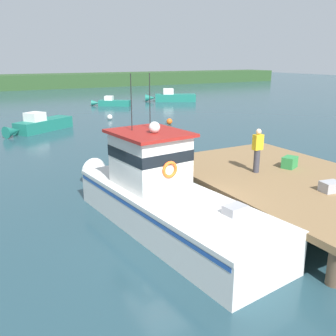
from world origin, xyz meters
TOP-DOWN VIEW (x-y plane):
  - ground_plane at (0.00, 0.00)m, footprint 200.00×200.00m
  - dock at (4.80, 0.00)m, footprint 6.00×9.00m
  - main_fishing_boat at (0.14, 0.91)m, footprint 3.39×9.94m
  - crate_stack_mid_dock at (5.64, 0.71)m, footprint 0.72×0.63m
  - crate_stack_near_edge at (4.76, -1.83)m, footprint 0.66×0.52m
  - deckhand_by_the_boat at (4.11, 0.88)m, footprint 0.36×0.22m
  - moored_boat_off_the_point at (9.80, 31.17)m, footprint 4.13×3.21m
  - moored_boat_near_channel at (17.98, 31.75)m, footprint 6.14×3.96m
  - moored_boat_outer_mooring at (-0.25, 19.43)m, footprint 5.43×4.06m
  - mooring_buoy_inshore at (6.16, 22.00)m, footprint 0.47×0.47m
  - mooring_buoy_outer at (9.65, 17.40)m, footprint 0.49×0.49m
  - mooring_buoy_spare_mooring at (5.62, 12.01)m, footprint 0.45×0.45m

SIDE VIEW (x-z plane):
  - ground_plane at x=0.00m, z-range 0.00..0.00m
  - mooring_buoy_spare_mooring at x=5.62m, z-range 0.00..0.45m
  - mooring_buoy_inshore at x=6.16m, z-range 0.00..0.47m
  - mooring_buoy_outer at x=9.65m, z-range 0.00..0.49m
  - moored_boat_off_the_point at x=9.80m, z-range -0.18..0.95m
  - moored_boat_outer_mooring at x=-0.25m, z-range -0.23..1.23m
  - moored_boat_near_channel at x=17.98m, z-range -0.25..1.34m
  - main_fishing_boat at x=0.14m, z-range -1.39..3.41m
  - dock at x=4.80m, z-range 0.47..1.67m
  - crate_stack_near_edge at x=4.76m, z-range 1.20..1.53m
  - crate_stack_mid_dock at x=5.64m, z-range 1.20..1.63m
  - deckhand_by_the_boat at x=4.11m, z-range 1.24..2.87m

